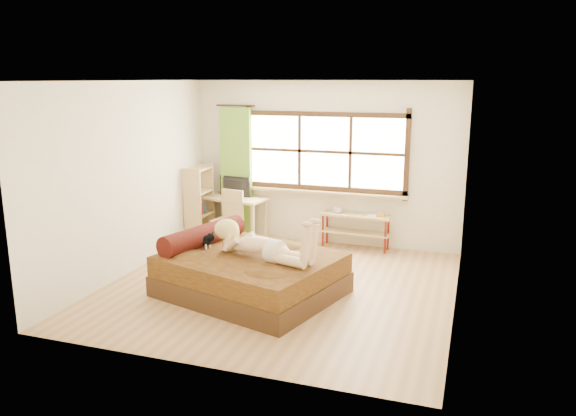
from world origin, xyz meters
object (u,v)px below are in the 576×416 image
(bed, at_px, (248,272))
(bookshelf, at_px, (199,203))
(kitten, at_px, (203,238))
(pipe_shelf, at_px, (356,223))
(woman, at_px, (260,233))
(chair, at_px, (229,215))
(desk, at_px, (232,203))

(bed, xyz_separation_m, bookshelf, (-1.76, 2.06, 0.36))
(bed, bearing_deg, bookshelf, 146.55)
(kitten, bearing_deg, pipe_shelf, 71.67)
(woman, xyz_separation_m, chair, (-1.32, 1.98, -0.33))
(desk, bearing_deg, chair, -63.81)
(kitten, height_order, pipe_shelf, kitten)
(bed, height_order, desk, bed)
(kitten, height_order, bookshelf, bookshelf)
(desk, relative_size, chair, 1.35)
(bed, xyz_separation_m, kitten, (-0.67, 0.09, 0.37))
(bed, bearing_deg, pipe_shelf, 85.21)
(bed, bearing_deg, kitten, -171.20)
(desk, relative_size, bookshelf, 0.98)
(pipe_shelf, bearing_deg, desk, -173.73)
(desk, bearing_deg, bed, -52.46)
(bed, height_order, chair, chair)
(kitten, xyz_separation_m, chair, (-0.45, 1.83, -0.14))
(woman, xyz_separation_m, pipe_shelf, (0.71, 2.46, -0.42))
(bed, distance_m, desk, 2.62)
(bed, relative_size, chair, 2.69)
(bed, bearing_deg, desk, 134.59)
(desk, bearing_deg, kitten, -66.45)
(bed, distance_m, pipe_shelf, 2.57)
(woman, distance_m, bookshelf, 2.89)
(woman, relative_size, kitten, 4.67)
(chair, height_order, pipe_shelf, chair)
(woman, bearing_deg, kitten, -173.70)
(woman, height_order, pipe_shelf, woman)
(kitten, height_order, chair, chair)
(woman, relative_size, pipe_shelf, 1.28)
(bed, xyz_separation_m, woman, (0.20, -0.06, 0.55))
(chair, height_order, bookshelf, bookshelf)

